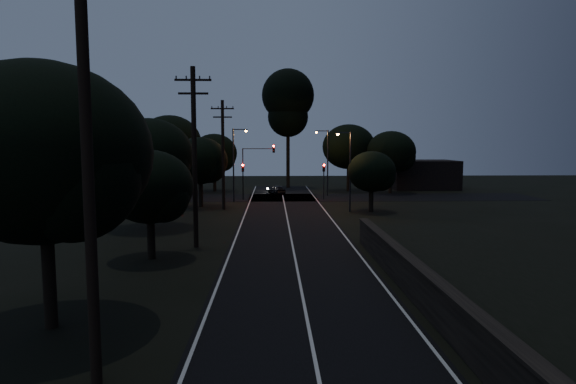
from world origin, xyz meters
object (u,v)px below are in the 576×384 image
utility_pole_near (87,150)px  streetlight_c (348,166)px  utility_pole_mid (194,154)px  streetlight_a (235,160)px  signal_left (243,175)px  signal_right (324,175)px  signal_mast (258,162)px  tall_pine (288,102)px  car (277,190)px  streetlight_b (326,158)px  utility_pole_far (223,153)px

utility_pole_near → streetlight_c: size_ratio=1.60×
utility_pole_mid → streetlight_a: size_ratio=1.38×
utility_pole_mid → signal_left: (1.40, 24.99, -2.90)m
signal_right → signal_mast: (-7.51, 0.00, 1.50)m
signal_left → utility_pole_near: bearing=-91.9°
tall_pine → signal_right: size_ratio=4.14×
car → streetlight_b: bearing=139.9°
car → streetlight_a: bearing=38.5°
signal_right → streetlight_c: (1.23, -9.99, 1.51)m
streetlight_a → streetlight_b: 12.19m
utility_pole_near → signal_left: size_ratio=2.93×
signal_mast → car: 7.42m
utility_pole_mid → signal_mast: 25.22m
streetlight_a → car: bearing=60.3°
signal_left → streetlight_c: bearing=-43.8°
signal_right → streetlight_a: 10.26m
utility_pole_near → signal_mast: (3.09, 41.99, -1.91)m
tall_pine → signal_mast: bearing=-104.6°
utility_pole_near → car: 48.62m
utility_pole_mid → signal_mast: bearing=83.0°
streetlight_c → car: size_ratio=2.27×
signal_left → streetlight_a: (-0.71, -1.99, 1.80)m
signal_mast → streetlight_c: size_ratio=0.83×
utility_pole_mid → streetlight_c: (11.83, 15.00, -1.39)m
streetlight_b → utility_pole_mid: bearing=-111.3°
utility_pole_near → utility_pole_mid: (0.00, 17.00, -0.51)m
tall_pine → car: 14.84m
utility_pole_mid → streetlight_b: size_ratio=1.38×
streetlight_b → car: bearing=161.7°
signal_right → car: bearing=131.6°
signal_left → streetlight_b: 10.84m
streetlight_b → car: 7.56m
signal_mast → utility_pole_near: bearing=-94.2°
signal_mast → car: bearing=70.1°
utility_pole_far → streetlight_a: (0.69, 6.00, -0.85)m
signal_right → signal_mast: 7.66m
tall_pine → streetlight_c: size_ratio=2.26×
signal_right → streetlight_a: (-9.91, -1.99, 1.80)m
utility_pole_near → signal_right: 43.44m
signal_left → car: bearing=57.3°
utility_pole_mid → tall_pine: 41.12m
tall_pine → signal_left: size_ratio=4.14×
utility_pole_near → streetlight_a: bearing=89.0°
signal_left → streetlight_a: streetlight_a is taller
signal_right → signal_mast: size_ratio=0.66×
signal_right → utility_pole_mid: bearing=-113.0°
utility_pole_mid → streetlight_b: (11.31, 29.00, -1.10)m
utility_pole_near → streetlight_a: 40.04m
signal_right → utility_pole_near: bearing=-104.2°
utility_pole_mid → streetlight_b: utility_pole_mid is taller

